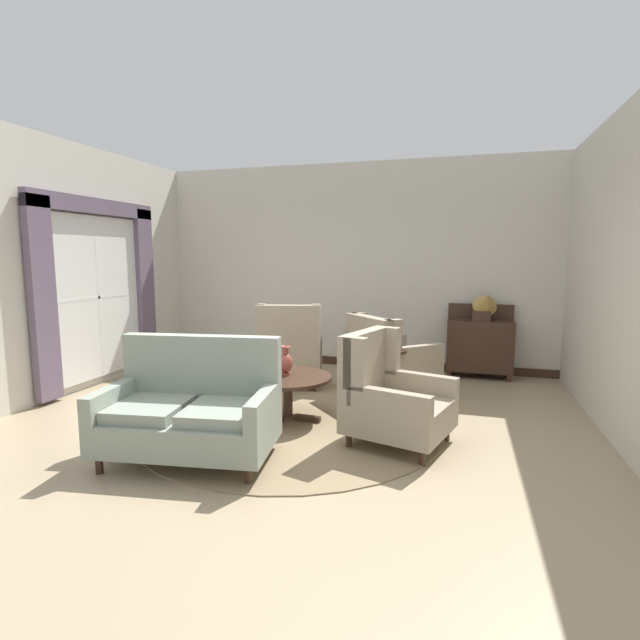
% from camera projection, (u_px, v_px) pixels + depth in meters
% --- Properties ---
extents(ground, '(8.67, 8.67, 0.00)m').
position_uv_depth(ground, '(281.00, 433.00, 4.68)').
color(ground, '#9E896B').
extents(wall_back, '(6.27, 0.08, 3.12)m').
position_uv_depth(wall_back, '(352.00, 266.00, 7.41)').
color(wall_back, beige).
rests_on(wall_back, ground).
extents(wall_left, '(0.08, 4.33, 3.12)m').
position_uv_depth(wall_left, '(85.00, 268.00, 6.20)').
color(wall_left, beige).
rests_on(wall_left, ground).
extents(wall_right, '(0.08, 4.33, 3.12)m').
position_uv_depth(wall_right, '(619.00, 273.00, 4.50)').
color(wall_right, beige).
rests_on(wall_right, ground).
extents(baseboard_back, '(6.11, 0.03, 0.12)m').
position_uv_depth(baseboard_back, '(350.00, 361.00, 7.56)').
color(baseboard_back, '#382319').
rests_on(baseboard_back, ground).
extents(area_rug, '(3.11, 3.11, 0.01)m').
position_uv_depth(area_rug, '(292.00, 422.00, 4.96)').
color(area_rug, '#847051').
rests_on(area_rug, ground).
extents(window_with_curtains, '(0.12, 2.18, 2.41)m').
position_uv_depth(window_with_curtains, '(99.00, 285.00, 6.32)').
color(window_with_curtains, silver).
extents(coffee_table, '(0.92, 0.92, 0.47)m').
position_uv_depth(coffee_table, '(288.00, 383.00, 4.99)').
color(coffee_table, '#382319').
rests_on(coffee_table, ground).
extents(porcelain_vase, '(0.15, 0.15, 0.31)m').
position_uv_depth(porcelain_vase, '(286.00, 362.00, 5.00)').
color(porcelain_vase, brown).
rests_on(porcelain_vase, coffee_table).
extents(settee, '(1.52, 0.99, 1.02)m').
position_uv_depth(settee, '(191.00, 411.00, 4.04)').
color(settee, gray).
rests_on(settee, ground).
extents(armchair_foreground_right, '(1.21, 1.21, 1.01)m').
position_uv_depth(armchair_foreground_right, '(388.00, 362.00, 5.85)').
color(armchair_foreground_right, gray).
rests_on(armchair_foreground_right, ground).
extents(armchair_beside_settee, '(0.99, 1.04, 1.11)m').
position_uv_depth(armchair_beside_settee, '(290.00, 353.00, 6.28)').
color(armchair_beside_settee, gray).
rests_on(armchair_beside_settee, ground).
extents(armchair_far_left, '(1.04, 1.00, 1.02)m').
position_uv_depth(armchair_far_left, '(390.00, 397.00, 4.39)').
color(armchair_far_left, gray).
rests_on(armchair_far_left, ground).
extents(side_table, '(0.48, 0.48, 0.65)m').
position_uv_depth(side_table, '(386.00, 371.00, 5.54)').
color(side_table, '#382319').
rests_on(side_table, ground).
extents(sideboard, '(0.89, 0.36, 1.03)m').
position_uv_depth(sideboard, '(480.00, 345.00, 6.74)').
color(sideboard, '#382319').
rests_on(sideboard, ground).
extents(gramophone, '(0.39, 0.47, 0.51)m').
position_uv_depth(gramophone, '(485.00, 304.00, 6.56)').
color(gramophone, '#382319').
rests_on(gramophone, sideboard).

